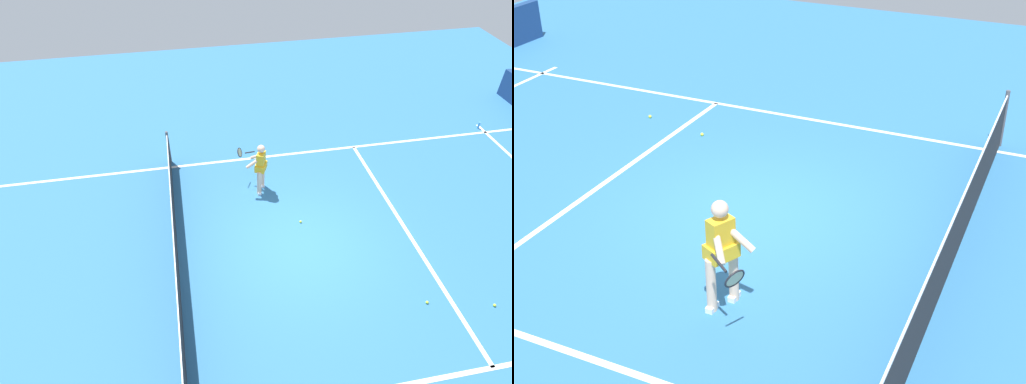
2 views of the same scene
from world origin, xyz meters
TOP-DOWN VIEW (x-y plane):
  - ground_plane at (0.00, 0.00)m, footprint 26.43×26.43m
  - service_line_marking at (0.00, -2.86)m, footprint 7.84×0.10m
  - sideline_right_marking at (3.92, 0.00)m, footprint 0.10×18.33m
  - court_net at (0.00, 3.14)m, footprint 8.52×0.08m
  - tennis_player at (2.37, 0.62)m, footprint 1.03×0.83m
  - tennis_ball_near at (0.78, -0.18)m, footprint 0.07×0.07m
  - tennis_ball_mid at (-2.61, -3.73)m, footprint 0.07×0.07m
  - tennis_ball_far at (-2.26, -2.29)m, footprint 0.07×0.07m
  - water_bottle at (4.21, -7.56)m, footprint 0.07×0.07m

SIDE VIEW (x-z plane):
  - ground_plane at x=0.00m, z-range 0.00..0.00m
  - service_line_marking at x=0.00m, z-range 0.00..0.01m
  - sideline_right_marking at x=3.92m, z-range 0.00..0.01m
  - tennis_ball_near at x=0.78m, z-range 0.00..0.07m
  - tennis_ball_mid at x=-2.61m, z-range 0.00..0.07m
  - tennis_ball_far at x=-2.26m, z-range 0.00..0.07m
  - water_bottle at x=4.21m, z-range 0.00..0.24m
  - court_net at x=0.00m, z-range -0.03..1.08m
  - tennis_player at x=2.37m, z-range 0.07..1.62m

